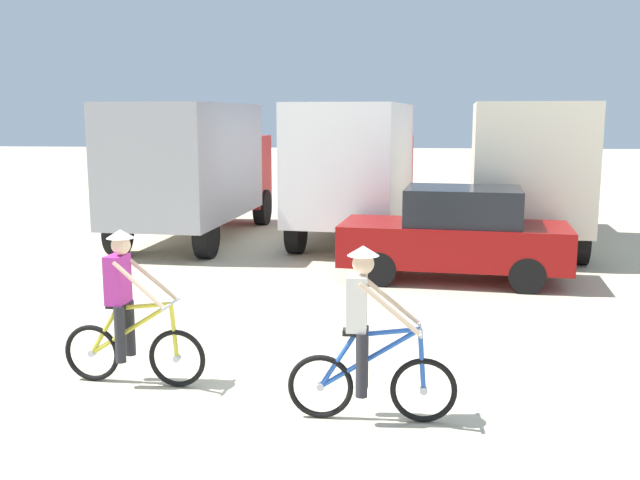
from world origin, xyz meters
The scene contains 7 objects.
ground_plane centered at (0.00, 0.00, 0.00)m, with size 120.00×120.00×0.00m, color beige.
box_truck_grey_hauler centered at (-3.87, 9.42, 1.87)m, with size 2.85×6.90×3.35m.
box_truck_avon_van centered at (0.11, 10.02, 1.87)m, with size 3.09×6.97×3.35m.
box_truck_cream_rv centered at (4.10, 9.53, 1.87)m, with size 3.00×6.94×3.35m.
sedan_parked centered at (2.18, 5.42, 0.88)m, with size 4.38×2.24×1.76m.
cyclist_orange_shirt centered at (-2.06, -0.38, 0.85)m, with size 1.73×0.52×1.82m.
cyclist_cowboy_hat centered at (0.71, -1.15, 0.85)m, with size 1.73×0.52×1.82m.
Camera 1 is at (0.91, -8.24, 3.10)m, focal length 40.97 mm.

